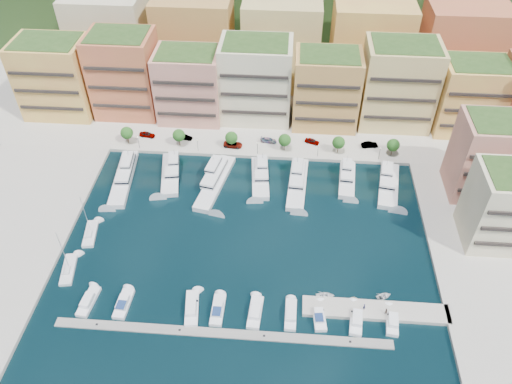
# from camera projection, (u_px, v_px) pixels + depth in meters

# --- Properties ---
(ground) EXTENTS (400.00, 400.00, 0.00)m
(ground) POSITION_uv_depth(u_px,v_px,m) (248.00, 231.00, 127.55)
(ground) COLOR black
(ground) RESTS_ON ground
(north_quay) EXTENTS (220.00, 64.00, 2.00)m
(north_quay) POSITION_uv_depth(u_px,v_px,m) (264.00, 102.00, 173.29)
(north_quay) COLOR #9E998E
(north_quay) RESTS_ON ground
(east_quay) EXTENTS (34.00, 76.00, 2.00)m
(east_quay) POSITION_uv_depth(u_px,v_px,m) (506.00, 271.00, 118.13)
(east_quay) COLOR #9E998E
(east_quay) RESTS_ON ground
(west_quay) EXTENTS (34.00, 76.00, 2.00)m
(west_quay) POSITION_uv_depth(u_px,v_px,m) (0.00, 241.00, 125.16)
(west_quay) COLOR #9E998E
(west_quay) RESTS_ON ground
(hillside) EXTENTS (240.00, 40.00, 58.00)m
(hillside) POSITION_uv_depth(u_px,v_px,m) (271.00, 40.00, 208.70)
(hillside) COLOR #1F3214
(hillside) RESTS_ON ground
(south_pontoon) EXTENTS (72.00, 2.20, 0.35)m
(south_pontoon) POSITION_uv_depth(u_px,v_px,m) (222.00, 334.00, 105.59)
(south_pontoon) COLOR gray
(south_pontoon) RESTS_ON ground
(finger_pier) EXTENTS (32.00, 5.00, 2.00)m
(finger_pier) POSITION_uv_depth(u_px,v_px,m) (375.00, 312.00, 109.62)
(finger_pier) COLOR #9E998E
(finger_pier) RESTS_ON ground
(apartment_0) EXTENTS (22.00, 16.50, 24.80)m
(apartment_0) POSITION_uv_depth(u_px,v_px,m) (56.00, 77.00, 159.22)
(apartment_0) COLOR #E7C354
(apartment_0) RESTS_ON north_quay
(apartment_1) EXTENTS (20.00, 16.50, 26.80)m
(apartment_1) POSITION_uv_depth(u_px,v_px,m) (125.00, 74.00, 158.77)
(apartment_1) COLOR #BE5A3F
(apartment_1) RESTS_ON north_quay
(apartment_2) EXTENTS (20.00, 15.50, 22.80)m
(apartment_2) POSITION_uv_depth(u_px,v_px,m) (189.00, 85.00, 157.45)
(apartment_2) COLOR tan
(apartment_2) RESTS_ON north_quay
(apartment_3) EXTENTS (22.00, 16.50, 25.80)m
(apartment_3) POSITION_uv_depth(u_px,v_px,m) (256.00, 80.00, 156.73)
(apartment_3) COLOR beige
(apartment_3) RESTS_ON north_quay
(apartment_4) EXTENTS (20.00, 15.50, 23.80)m
(apartment_4) POSITION_uv_depth(u_px,v_px,m) (326.00, 89.00, 154.67)
(apartment_4) COLOR #B58143
(apartment_4) RESTS_ON north_quay
(apartment_5) EXTENTS (22.00, 16.50, 26.80)m
(apartment_5) POSITION_uv_depth(u_px,v_px,m) (398.00, 85.00, 153.89)
(apartment_5) COLOR #D5BB71
(apartment_5) RESTS_ON north_quay
(apartment_6) EXTENTS (20.00, 15.50, 22.80)m
(apartment_6) POSITION_uv_depth(u_px,v_px,m) (470.00, 97.00, 152.51)
(apartment_6) COLOR #E7C354
(apartment_6) RESTS_ON north_quay
(apartment_east_a) EXTENTS (18.00, 14.50, 22.80)m
(apartment_east_a) POSITION_uv_depth(u_px,v_px,m) (490.00, 157.00, 130.50)
(apartment_east_a) COLOR tan
(apartment_east_a) RESTS_ON east_quay
(apartment_east_b) EXTENTS (18.00, 14.50, 20.80)m
(apartment_east_b) POSITION_uv_depth(u_px,v_px,m) (509.00, 207.00, 117.89)
(apartment_east_b) COLOR beige
(apartment_east_b) RESTS_ON east_quay
(backblock_0) EXTENTS (26.00, 18.00, 30.00)m
(backblock_0) POSITION_uv_depth(u_px,v_px,m) (110.00, 37.00, 174.50)
(backblock_0) COLOR beige
(backblock_0) RESTS_ON north_quay
(backblock_1) EXTENTS (26.00, 18.00, 30.00)m
(backblock_1) POSITION_uv_depth(u_px,v_px,m) (195.00, 40.00, 172.79)
(backblock_1) COLOR #B58143
(backblock_1) RESTS_ON north_quay
(backblock_2) EXTENTS (26.00, 18.00, 30.00)m
(backblock_2) POSITION_uv_depth(u_px,v_px,m) (281.00, 43.00, 171.09)
(backblock_2) COLOR #D5BB71
(backblock_2) RESTS_ON north_quay
(backblock_3) EXTENTS (26.00, 18.00, 30.00)m
(backblock_3) POSITION_uv_depth(u_px,v_px,m) (369.00, 46.00, 169.39)
(backblock_3) COLOR #E7C354
(backblock_3) RESTS_ON north_quay
(backblock_4) EXTENTS (26.00, 18.00, 30.00)m
(backblock_4) POSITION_uv_depth(u_px,v_px,m) (459.00, 49.00, 167.69)
(backblock_4) COLOR #BE5A3F
(backblock_4) RESTS_ON north_quay
(tree_0) EXTENTS (3.80, 3.80, 5.65)m
(tree_0) POSITION_uv_depth(u_px,v_px,m) (127.00, 133.00, 151.34)
(tree_0) COLOR #473323
(tree_0) RESTS_ON north_quay
(tree_1) EXTENTS (3.80, 3.80, 5.65)m
(tree_1) POSITION_uv_depth(u_px,v_px,m) (179.00, 135.00, 150.43)
(tree_1) COLOR #473323
(tree_1) RESTS_ON north_quay
(tree_2) EXTENTS (3.80, 3.80, 5.65)m
(tree_2) POSITION_uv_depth(u_px,v_px,m) (231.00, 138.00, 149.53)
(tree_2) COLOR #473323
(tree_2) RESTS_ON north_quay
(tree_3) EXTENTS (3.80, 3.80, 5.65)m
(tree_3) POSITION_uv_depth(u_px,v_px,m) (285.00, 140.00, 148.62)
(tree_3) COLOR #473323
(tree_3) RESTS_ON north_quay
(tree_4) EXTENTS (3.80, 3.80, 5.65)m
(tree_4) POSITION_uv_depth(u_px,v_px,m) (339.00, 143.00, 147.71)
(tree_4) COLOR #473323
(tree_4) RESTS_ON north_quay
(tree_5) EXTENTS (3.80, 3.80, 5.65)m
(tree_5) POSITION_uv_depth(u_px,v_px,m) (393.00, 145.00, 146.80)
(tree_5) COLOR #473323
(tree_5) RESTS_ON north_quay
(lamppost_0) EXTENTS (0.30, 0.30, 4.20)m
(lamppost_0) POSITION_uv_depth(u_px,v_px,m) (138.00, 140.00, 150.03)
(lamppost_0) COLOR black
(lamppost_0) RESTS_ON north_quay
(lamppost_1) EXTENTS (0.30, 0.30, 4.20)m
(lamppost_1) POSITION_uv_depth(u_px,v_px,m) (197.00, 143.00, 149.01)
(lamppost_1) COLOR black
(lamppost_1) RESTS_ON north_quay
(lamppost_2) EXTENTS (0.30, 0.30, 4.20)m
(lamppost_2) POSITION_uv_depth(u_px,v_px,m) (257.00, 146.00, 147.99)
(lamppost_2) COLOR black
(lamppost_2) RESTS_ON north_quay
(lamppost_3) EXTENTS (0.30, 0.30, 4.20)m
(lamppost_3) POSITION_uv_depth(u_px,v_px,m) (318.00, 149.00, 146.97)
(lamppost_3) COLOR black
(lamppost_3) RESTS_ON north_quay
(lamppost_4) EXTENTS (0.30, 0.30, 4.20)m
(lamppost_4) POSITION_uv_depth(u_px,v_px,m) (380.00, 152.00, 145.95)
(lamppost_4) COLOR black
(lamppost_4) RESTS_ON north_quay
(yacht_0) EXTENTS (6.73, 24.03, 7.30)m
(yacht_0) POSITION_uv_depth(u_px,v_px,m) (124.00, 175.00, 142.23)
(yacht_0) COLOR silver
(yacht_0) RESTS_ON ground
(yacht_1) EXTENTS (7.89, 18.85, 7.30)m
(yacht_1) POSITION_uv_depth(u_px,v_px,m) (171.00, 172.00, 143.36)
(yacht_1) COLOR silver
(yacht_1) RESTS_ON ground
(yacht_2) EXTENTS (9.20, 23.98, 7.30)m
(yacht_2) POSITION_uv_depth(u_px,v_px,m) (216.00, 179.00, 140.80)
(yacht_2) COLOR silver
(yacht_2) RESTS_ON ground
(yacht_3) EXTENTS (6.29, 17.89, 7.30)m
(yacht_3) POSITION_uv_depth(u_px,v_px,m) (260.00, 175.00, 142.12)
(yacht_3) COLOR silver
(yacht_3) RESTS_ON ground
(yacht_4) EXTENTS (6.09, 21.49, 7.30)m
(yacht_4) POSITION_uv_depth(u_px,v_px,m) (298.00, 181.00, 140.30)
(yacht_4) COLOR silver
(yacht_4) RESTS_ON ground
(yacht_5) EXTENTS (5.54, 15.58, 7.30)m
(yacht_5) POSITION_uv_depth(u_px,v_px,m) (347.00, 177.00, 141.48)
(yacht_5) COLOR silver
(yacht_5) RESTS_ON ground
(yacht_6) EXTENTS (7.90, 19.14, 7.30)m
(yacht_6) POSITION_uv_depth(u_px,v_px,m) (388.00, 183.00, 139.72)
(yacht_6) COLOR silver
(yacht_6) RESTS_ON ground
(cruiser_0) EXTENTS (3.41, 8.23, 2.55)m
(cruiser_0) POSITION_uv_depth(u_px,v_px,m) (88.00, 302.00, 110.95)
(cruiser_0) COLOR white
(cruiser_0) RESTS_ON ground
(cruiser_1) EXTENTS (3.11, 7.88, 2.66)m
(cruiser_1) POSITION_uv_depth(u_px,v_px,m) (124.00, 304.00, 110.47)
(cruiser_1) COLOR white
(cruiser_1) RESTS_ON ground
(cruiser_3) EXTENTS (3.96, 9.46, 2.55)m
(cruiser_3) POSITION_uv_depth(u_px,v_px,m) (192.00, 308.00, 109.62)
(cruiser_3) COLOR white
(cruiser_3) RESTS_ON ground
(cruiser_4) EXTENTS (2.78, 7.98, 2.66)m
(cruiser_4) POSITION_uv_depth(u_px,v_px,m) (218.00, 310.00, 109.27)
(cruiser_4) COLOR white
(cruiser_4) RESTS_ON ground
(cruiser_5) EXTENTS (3.27, 8.39, 2.55)m
(cruiser_5) POSITION_uv_depth(u_px,v_px,m) (255.00, 313.00, 108.83)
(cruiser_5) COLOR white
(cruiser_5) RESTS_ON ground
(cruiser_6) EXTENTS (2.55, 7.87, 2.55)m
(cruiser_6) POSITION_uv_depth(u_px,v_px,m) (291.00, 315.00, 108.40)
(cruiser_6) COLOR white
(cruiser_6) RESTS_ON ground
(cruiser_7) EXTENTS (3.32, 7.43, 2.66)m
(cruiser_7) POSITION_uv_depth(u_px,v_px,m) (319.00, 317.00, 108.02)
(cruiser_7) COLOR white
(cruiser_7) RESTS_ON ground
(cruiser_8) EXTENTS (3.59, 8.48, 2.55)m
(cruiser_8) POSITION_uv_depth(u_px,v_px,m) (356.00, 319.00, 107.59)
(cruiser_8) COLOR white
(cruiser_8) RESTS_ON ground
(cruiser_9) EXTENTS (3.29, 7.37, 2.55)m
(cruiser_9) POSITION_uv_depth(u_px,v_px,m) (392.00, 322.00, 107.16)
(cruiser_9) COLOR white
(cruiser_9) RESTS_ON ground
(sailboat_1) EXTENTS (4.15, 9.29, 13.20)m
(sailboat_1) POSITION_uv_depth(u_px,v_px,m) (90.00, 234.00, 126.40)
(sailboat_1) COLOR silver
(sailboat_1) RESTS_ON ground
(sailboat_0) EXTENTS (4.38, 9.63, 13.20)m
(sailboat_0) POSITION_uv_depth(u_px,v_px,m) (69.00, 270.00, 117.88)
(sailboat_0) COLOR silver
(sailboat_0) RESTS_ON ground
(tender_2) EXTENTS (4.20, 3.66, 0.73)m
(tender_2) POSITION_uv_depth(u_px,v_px,m) (384.00, 296.00, 112.25)
(tender_2) COLOR silver
(tender_2) RESTS_ON ground
(tender_0) EXTENTS (4.50, 3.47, 0.86)m
(tender_0) POSITION_uv_depth(u_px,v_px,m) (325.00, 296.00, 112.21)
(tender_0) COLOR white
(tender_0) RESTS_ON ground
(tender_1) EXTENTS (1.64, 1.43, 0.85)m
(tender_1) POSITION_uv_depth(u_px,v_px,m) (354.00, 298.00, 111.80)
(tender_1) COLOR beige
(tender_1) RESTS_ON ground
(car_0) EXTENTS (5.08, 2.66, 1.65)m
(car_0) POSITION_uv_depth(u_px,v_px,m) (147.00, 134.00, 155.74)
(car_0) COLOR gray
(car_0) RESTS_ON north_quay
(car_1) EXTENTS (4.45, 2.19, 1.40)m
(car_1) POSITION_uv_depth(u_px,v_px,m) (185.00, 137.00, 154.82)
(car_1) COLOR gray
(car_1) RESTS_ON north_quay
(car_2) EXTENTS (5.93, 3.08, 1.60)m
(car_2) POSITION_uv_depth(u_px,v_px,m) (233.00, 144.00, 151.94)
(car_2) COLOR gray
(car_2) RESTS_ON north_quay
(car_3) EXTENTS (5.11, 2.51, 1.43)m
(car_3) POSITION_uv_depth(u_px,v_px,m) (269.00, 140.00, 153.70)
(car_3) COLOR gray
(car_3) RESTS_ON north_quay
(car_4) EXTENTS (4.86, 3.25, 1.54)m
(car_4) POSITION_uv_depth(u_px,v_px,m) (312.00, 141.00, 153.22)
(car_4) COLOR gray
(car_4) RESTS_ON north_quay
(car_5) EXTENTS (5.23, 2.62, 1.65)m
(car_5) POSITION_uv_depth(u_px,v_px,m) (370.00, 145.00, 151.77)
(car_5) COLOR gray
(car_5) RESTS_ON north_quay
(person_0) EXTENTS (0.62, 0.74, 1.72)m
(person_0) POSITION_uv_depth(u_px,v_px,m) (364.00, 307.00, 108.44)
(person_0) COLOR #25284B
(person_0) RESTS_ON finger_pier
(person_1) EXTENTS (0.96, 0.86, 1.65)m
(person_1) POSITION_uv_depth(u_px,v_px,m) (386.00, 311.00, 107.61)
(person_1) COLOR #46362A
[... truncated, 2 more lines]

